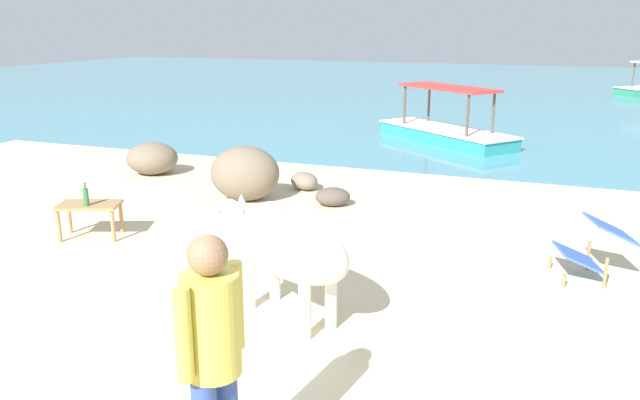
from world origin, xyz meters
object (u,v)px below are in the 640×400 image
at_px(deck_chair_near, 594,245).
at_px(person_standing, 213,351).
at_px(bottle, 86,196).
at_px(boat_teal, 446,130).
at_px(low_bench_table, 89,209).
at_px(cow, 284,245).

bearing_deg(deck_chair_near, person_standing, 46.42).
distance_m(bottle, boat_teal, 9.17).
distance_m(bottle, person_standing, 5.12).
height_order(low_bench_table, boat_teal, boat_teal).
bearing_deg(person_standing, bottle, -30.55).
relative_size(low_bench_table, boat_teal, 0.24).
height_order(low_bench_table, person_standing, person_standing).
distance_m(low_bench_table, deck_chair_near, 6.06).
bearing_deg(person_standing, boat_teal, -75.26).
xyz_separation_m(person_standing, boat_teal, (-0.73, 12.03, -0.70)).
height_order(bottle, deck_chair_near, bottle).
xyz_separation_m(cow, person_standing, (0.58, -2.29, 0.24)).
relative_size(person_standing, boat_teal, 0.45).
bearing_deg(cow, person_standing, 132.08).
xyz_separation_m(low_bench_table, boat_teal, (3.11, 8.55, -0.13)).
distance_m(cow, deck_chair_near, 3.41).
xyz_separation_m(bottle, person_standing, (3.81, -3.40, 0.38)).
bearing_deg(bottle, cow, -19.01).
xyz_separation_m(deck_chair_near, boat_teal, (-2.90, 7.75, -0.13)).
relative_size(deck_chair_near, boat_teal, 0.25).
relative_size(cow, person_standing, 1.15).
bearing_deg(person_standing, low_bench_table, -30.93).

